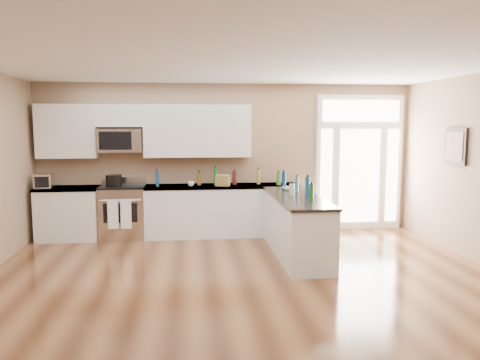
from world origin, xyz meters
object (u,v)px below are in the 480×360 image
(peninsula_cabinet, at_px, (296,228))
(stockpot, at_px, (114,180))
(kitchen_range, at_px, (123,212))
(toaster_oven, at_px, (44,181))

(peninsula_cabinet, distance_m, stockpot, 3.37)
(stockpot, bearing_deg, kitchen_range, 11.91)
(peninsula_cabinet, height_order, toaster_oven, toaster_oven)
(peninsula_cabinet, distance_m, kitchen_range, 3.20)
(kitchen_range, height_order, toaster_oven, toaster_oven)
(kitchen_range, relative_size, stockpot, 3.85)
(peninsula_cabinet, bearing_deg, kitchen_range, 153.07)
(kitchen_range, xyz_separation_m, stockpot, (-0.14, -0.03, 0.58))
(peninsula_cabinet, relative_size, kitchen_range, 2.15)
(peninsula_cabinet, bearing_deg, toaster_oven, 162.26)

